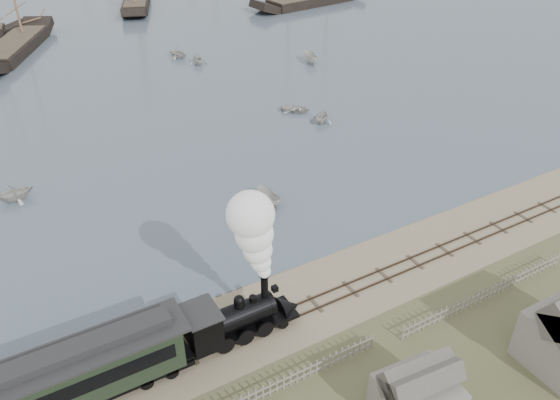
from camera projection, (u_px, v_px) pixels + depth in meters
ground at (275, 297)px, 38.04m from camera, size 600.00×600.00×0.00m
rail_track at (290, 314)px, 36.56m from camera, size 120.00×1.80×0.16m
picket_fence_east at (485, 300)px, 37.79m from camera, size 15.00×0.10×1.20m
locomotive at (253, 276)px, 33.01m from camera, size 7.87×2.94×9.82m
passenger_coach at (51, 383)px, 29.12m from camera, size 15.18×2.93×3.69m
beached_dinghy at (32, 380)px, 31.61m from camera, size 4.54×4.76×0.80m
rowboat_1 at (14, 192)px, 47.88m from camera, size 2.99×3.39×1.67m
rowboat_2 at (268, 198)px, 47.54m from camera, size 3.22×1.45×1.21m
rowboat_3 at (295, 109)px, 64.23m from camera, size 4.08×4.16×0.71m
rowboat_4 at (322, 116)px, 61.54m from camera, size 3.83×3.93×1.57m
rowboat_5 at (310, 58)px, 78.58m from camera, size 4.00×2.36×1.45m
rowboat_7 at (178, 53)px, 80.35m from camera, size 4.11×3.99×1.65m
rowboat_8 at (197, 59)px, 77.97m from camera, size 3.17×2.74×1.66m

